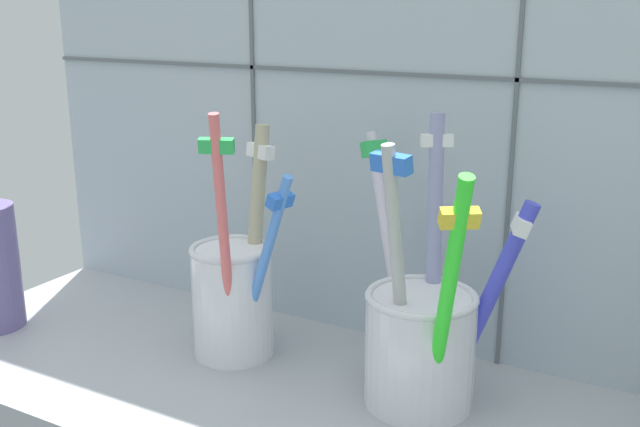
% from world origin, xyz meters
% --- Properties ---
extents(counter_slab, '(0.64, 0.22, 0.02)m').
position_xyz_m(counter_slab, '(0.00, 0.00, 0.01)').
color(counter_slab, '#9EA3A8').
rests_on(counter_slab, ground).
extents(tile_wall_back, '(0.64, 0.02, 0.45)m').
position_xyz_m(tile_wall_back, '(0.00, 0.12, 0.23)').
color(tile_wall_back, '#B2C1CC').
rests_on(tile_wall_back, ground).
extents(toothbrush_cup_left, '(0.10, 0.09, 0.19)m').
position_xyz_m(toothbrush_cup_left, '(-0.07, 0.03, 0.07)').
color(toothbrush_cup_left, white).
rests_on(toothbrush_cup_left, counter_slab).
extents(toothbrush_cup_right, '(0.13, 0.13, 0.19)m').
position_xyz_m(toothbrush_cup_right, '(0.08, 0.03, 0.07)').
color(toothbrush_cup_right, white).
rests_on(toothbrush_cup_right, counter_slab).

